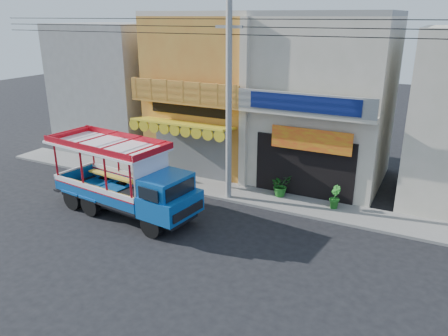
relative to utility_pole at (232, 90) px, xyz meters
name	(u,v)px	position (x,y,z in m)	size (l,w,h in m)	color
ground	(214,234)	(0.85, -3.30, -5.03)	(90.00, 90.00, 0.00)	black
sidewalk	(254,196)	(0.85, 0.70, -4.97)	(30.00, 2.00, 0.12)	slate
shophouse_left	(218,91)	(-3.15, 4.66, -0.92)	(6.00, 7.50, 8.24)	#C4742B
shophouse_right	(325,100)	(2.85, 4.66, -0.93)	(6.00, 6.75, 8.24)	#BCB59A
party_pilaster	(244,108)	(-0.15, 1.55, -1.03)	(0.35, 0.30, 8.00)	#BCB59A
filler_building_left	(119,87)	(-10.15, 4.70, -1.23)	(6.00, 6.00, 7.60)	gray
utility_pole	(232,90)	(0.00, 0.00, 0.00)	(28.00, 0.26, 9.00)	gray
songthaew_truck	(132,183)	(-2.84, -3.49, -3.48)	(7.12, 3.02, 3.22)	black
green_sign	(163,171)	(-4.21, 0.65, -4.51)	(0.62, 0.41, 0.95)	black
potted_plant_a	(281,185)	(1.94, 1.20, -4.40)	(0.93, 0.81, 1.03)	#1D641C
potted_plant_b	(334,197)	(4.47, 1.00, -4.41)	(0.55, 0.44, 1.00)	#1D641C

